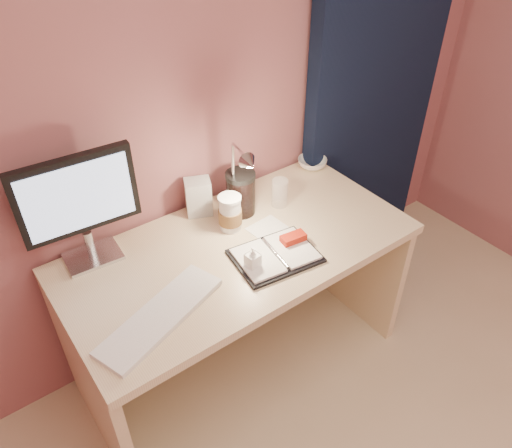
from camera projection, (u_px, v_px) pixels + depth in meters
room at (364, 69)px, 2.36m from camera, size 3.50×3.50×3.50m
desk at (230, 277)px, 2.16m from camera, size 1.40×0.70×0.73m
monitor at (78, 201)px, 1.75m from camera, size 0.42×0.16×0.45m
keyboard at (161, 316)px, 1.67m from camera, size 0.51×0.30×0.02m
planner at (277, 254)px, 1.92m from camera, size 0.35×0.28×0.05m
paper_b at (270, 230)px, 2.05m from camera, size 0.16×0.16×0.00m
coffee_cup at (230, 214)px, 2.02m from camera, size 0.10×0.10×0.16m
clear_cup at (280, 193)px, 2.15m from camera, size 0.07×0.07×0.12m
bowl at (312, 163)px, 2.43m from camera, size 0.15×0.15×0.04m
lotion_bottle at (253, 258)px, 1.83m from camera, size 0.05×0.05×0.11m
dark_jar at (241, 195)px, 2.10m from camera, size 0.12×0.12×0.17m
product_box at (198, 197)px, 2.10m from camera, size 0.13×0.12×0.16m
desk_lamp at (250, 178)px, 1.94m from camera, size 0.11×0.23×0.37m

